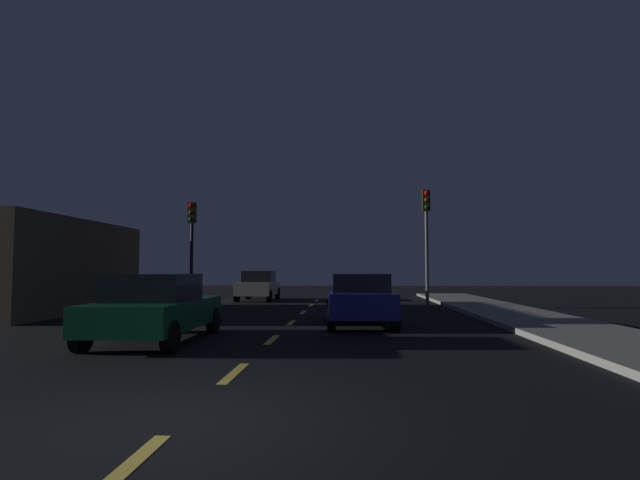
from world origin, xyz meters
The scene contains 16 objects.
ground_plane centered at (0.00, 7.00, 0.00)m, with size 80.00×80.00×0.00m, color black.
sidewalk_curb_right centered at (7.50, 7.00, 0.07)m, with size 3.00×40.00×0.15m, color gray.
lane_stripe_nearest centered at (0.00, -1.20, 0.00)m, with size 0.16×1.60×0.01m, color #EACC4C.
lane_stripe_second centered at (0.00, 2.60, 0.00)m, with size 0.16×1.60×0.01m, color #EACC4C.
lane_stripe_third centered at (0.00, 6.40, 0.00)m, with size 0.16×1.60×0.01m, color #EACC4C.
lane_stripe_fourth centered at (0.00, 10.20, 0.00)m, with size 0.16×1.60×0.01m, color #EACC4C.
lane_stripe_fifth centered at (0.00, 14.00, 0.00)m, with size 0.16×1.60×0.01m, color #EACC4C.
lane_stripe_sixth centered at (0.00, 17.80, 0.00)m, with size 0.16×1.60×0.01m, color #EACC4C.
lane_stripe_seventh centered at (0.00, 21.60, 0.00)m, with size 0.16×1.60×0.01m, color #EACC4C.
traffic_signal_left centered at (-5.04, 16.02, 3.22)m, with size 0.32×0.38×4.56m.
traffic_signal_right centered at (5.03, 16.02, 3.51)m, with size 0.32×0.38×5.01m.
car_stopped_ahead centered at (2.10, 9.52, 0.77)m, with size 2.08×3.98×1.51m.
car_adjacent_lane centered at (-2.58, 5.91, 0.77)m, with size 2.06×4.42×1.53m.
car_oncoming_far centered at (-3.10, 21.38, 0.79)m, with size 1.89×3.96×1.57m.
street_lamp_right centered at (7.48, 4.71, 4.71)m, with size 2.16×0.36×7.86m.
storefront_left centered at (-10.11, 13.14, 1.75)m, with size 4.22×8.76×3.51m, color brown.
Camera 1 is at (1.84, -5.31, 1.62)m, focal length 28.22 mm.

